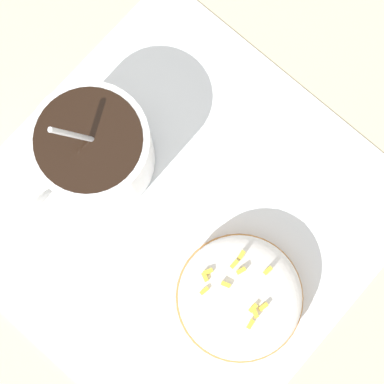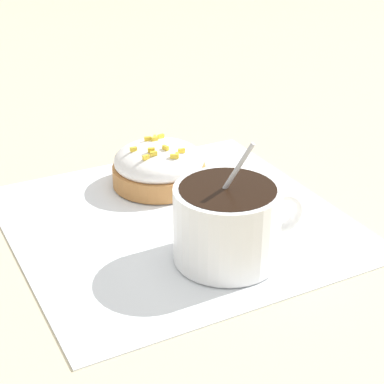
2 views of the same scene
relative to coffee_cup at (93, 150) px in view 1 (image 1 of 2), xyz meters
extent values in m
plane|color=#C6B793|center=(-0.08, -0.02, -0.04)|extent=(3.00, 3.00, 0.00)
cube|color=white|center=(-0.08, -0.02, -0.04)|extent=(0.33, 0.33, 0.00)
cylinder|color=white|center=(0.00, 0.00, 0.00)|extent=(0.09, 0.09, 0.07)
cylinder|color=black|center=(0.00, 0.00, 0.02)|extent=(0.08, 0.08, 0.01)
torus|color=white|center=(0.00, 0.05, 0.00)|extent=(0.01, 0.04, 0.04)
ellipsoid|color=silver|center=(0.02, 0.02, -0.03)|extent=(0.03, 0.03, 0.01)
cylinder|color=silver|center=(0.00, -0.01, 0.02)|extent=(0.03, 0.05, 0.10)
cylinder|color=#B2753D|center=(-0.16, 0.00, -0.03)|extent=(0.10, 0.10, 0.02)
ellipsoid|color=white|center=(-0.16, 0.00, -0.01)|extent=(0.09, 0.09, 0.04)
cube|color=yellow|center=(-0.18, -0.01, 0.01)|extent=(0.00, 0.01, 0.00)
cube|color=yellow|center=(-0.14, -0.02, 0.01)|extent=(0.00, 0.01, 0.00)
cube|color=yellow|center=(-0.13, 0.00, 0.01)|extent=(0.01, 0.01, 0.00)
cube|color=yellow|center=(-0.18, 0.01, 0.01)|extent=(0.00, 0.01, 0.00)
cube|color=yellow|center=(-0.17, 0.00, 0.01)|extent=(0.00, 0.01, 0.00)
cube|color=yellow|center=(-0.16, -0.03, 0.01)|extent=(0.00, 0.01, 0.00)
cube|color=yellow|center=(-0.15, -0.01, 0.01)|extent=(0.00, 0.01, 0.00)
cube|color=yellow|center=(-0.14, -0.01, 0.01)|extent=(0.00, 0.01, 0.00)
cube|color=yellow|center=(-0.15, 0.00, 0.01)|extent=(0.01, 0.01, 0.00)
cube|color=yellow|center=(-0.13, 0.01, 0.01)|extent=(0.01, 0.01, 0.00)
cube|color=yellow|center=(-0.14, 0.01, 0.01)|extent=(0.00, 0.01, 0.00)
cube|color=yellow|center=(-0.17, 0.00, 0.01)|extent=(0.01, 0.01, 0.00)
camera|label=1|loc=(-0.14, 0.03, 0.48)|focal=60.00mm
camera|label=2|loc=(0.42, -0.21, 0.27)|focal=60.00mm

